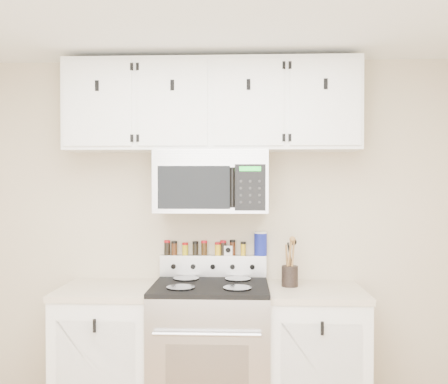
# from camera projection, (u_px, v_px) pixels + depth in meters

# --- Properties ---
(back_wall) EXTENTS (3.50, 0.01, 2.50)m
(back_wall) POSITION_uv_depth(u_px,v_px,m) (213.00, 234.00, 3.61)
(back_wall) COLOR #C0B390
(back_wall) RESTS_ON floor
(range) EXTENTS (0.76, 0.65, 1.10)m
(range) POSITION_uv_depth(u_px,v_px,m) (211.00, 353.00, 3.31)
(range) COLOR #B7B7BA
(range) RESTS_ON floor
(base_cabinet_left) EXTENTS (0.64, 0.62, 0.92)m
(base_cabinet_left) POSITION_uv_depth(u_px,v_px,m) (109.00, 354.00, 3.36)
(base_cabinet_left) COLOR white
(base_cabinet_left) RESTS_ON floor
(base_cabinet_right) EXTENTS (0.64, 0.62, 0.92)m
(base_cabinet_right) POSITION_uv_depth(u_px,v_px,m) (315.00, 357.00, 3.31)
(base_cabinet_right) COLOR white
(base_cabinet_right) RESTS_ON floor
(microwave) EXTENTS (0.76, 0.44, 0.42)m
(microwave) POSITION_uv_depth(u_px,v_px,m) (212.00, 181.00, 3.42)
(microwave) COLOR #9E9EA3
(microwave) RESTS_ON back_wall
(upper_cabinets) EXTENTS (2.00, 0.35, 0.62)m
(upper_cabinets) POSITION_uv_depth(u_px,v_px,m) (212.00, 106.00, 3.43)
(upper_cabinets) COLOR white
(upper_cabinets) RESTS_ON back_wall
(utensil_crock) EXTENTS (0.11, 0.11, 0.32)m
(utensil_crock) POSITION_uv_depth(u_px,v_px,m) (290.00, 274.00, 3.36)
(utensil_crock) COLOR black
(utensil_crock) RESTS_ON base_cabinet_right
(kitchen_timer) EXTENTS (0.06, 0.05, 0.07)m
(kitchen_timer) POSITION_uv_depth(u_px,v_px,m) (228.00, 250.00, 3.58)
(kitchen_timer) COLOR white
(kitchen_timer) RESTS_ON range
(salt_canister) EXTENTS (0.09, 0.09, 0.17)m
(salt_canister) POSITION_uv_depth(u_px,v_px,m) (261.00, 243.00, 3.57)
(salt_canister) COLOR navy
(salt_canister) RESTS_ON range
(spice_jar_0) EXTENTS (0.05, 0.05, 0.11)m
(spice_jar_0) POSITION_uv_depth(u_px,v_px,m) (167.00, 247.00, 3.59)
(spice_jar_0) COLOR black
(spice_jar_0) RESTS_ON range
(spice_jar_1) EXTENTS (0.04, 0.04, 0.10)m
(spice_jar_1) POSITION_uv_depth(u_px,v_px,m) (174.00, 248.00, 3.59)
(spice_jar_1) COLOR #452310
(spice_jar_1) RESTS_ON range
(spice_jar_2) EXTENTS (0.04, 0.04, 0.09)m
(spice_jar_2) POSITION_uv_depth(u_px,v_px,m) (185.00, 249.00, 3.59)
(spice_jar_2) COLOR gold
(spice_jar_2) RESTS_ON range
(spice_jar_3) EXTENTS (0.04, 0.04, 0.10)m
(spice_jar_3) POSITION_uv_depth(u_px,v_px,m) (195.00, 248.00, 3.59)
(spice_jar_3) COLOR black
(spice_jar_3) RESTS_ON range
(spice_jar_4) EXTENTS (0.04, 0.04, 0.10)m
(spice_jar_4) POSITION_uv_depth(u_px,v_px,m) (204.00, 248.00, 3.58)
(spice_jar_4) COLOR #3A240E
(spice_jar_4) RESTS_ON range
(spice_jar_5) EXTENTS (0.05, 0.05, 0.09)m
(spice_jar_5) POSITION_uv_depth(u_px,v_px,m) (218.00, 249.00, 3.58)
(spice_jar_5) COLOR yellow
(spice_jar_5) RESTS_ON range
(spice_jar_6) EXTENTS (0.04, 0.04, 0.11)m
(spice_jar_6) POSITION_uv_depth(u_px,v_px,m) (223.00, 248.00, 3.58)
(spice_jar_6) COLOR black
(spice_jar_6) RESTS_ON range
(spice_jar_7) EXTENTS (0.04, 0.04, 0.11)m
(spice_jar_7) POSITION_uv_depth(u_px,v_px,m) (233.00, 247.00, 3.58)
(spice_jar_7) COLOR #3F1E0F
(spice_jar_7) RESTS_ON range
(spice_jar_8) EXTENTS (0.04, 0.04, 0.10)m
(spice_jar_8) POSITION_uv_depth(u_px,v_px,m) (243.00, 248.00, 3.57)
(spice_jar_8) COLOR gold
(spice_jar_8) RESTS_ON range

